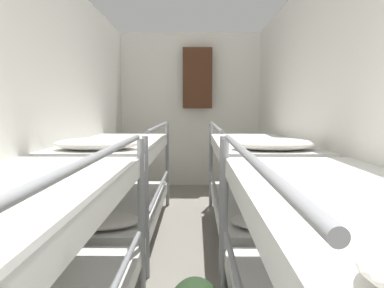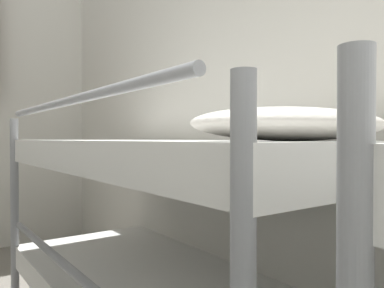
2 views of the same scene
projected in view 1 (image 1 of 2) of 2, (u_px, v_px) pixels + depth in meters
wall_left at (37, 112)px, 2.54m from camera, size 0.06×5.71×2.36m
wall_right at (334, 112)px, 2.52m from camera, size 0.06×5.71×2.36m
wall_back at (190, 110)px, 5.34m from camera, size 2.26×0.06×2.36m
bunk_stack_left_far at (117, 178)px, 3.25m from camera, size 0.82×1.88×1.06m
bunk_stack_right_far at (257, 178)px, 3.23m from camera, size 0.82×1.88×1.06m
hanging_coat at (197, 78)px, 5.14m from camera, size 0.44×0.12×0.90m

